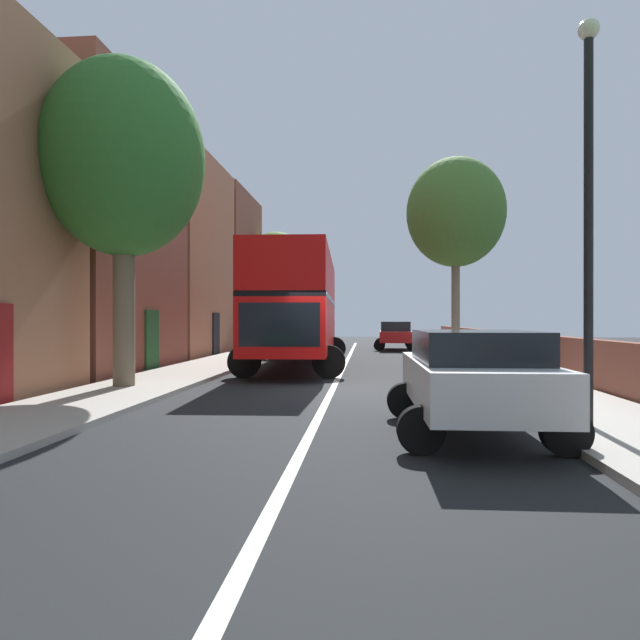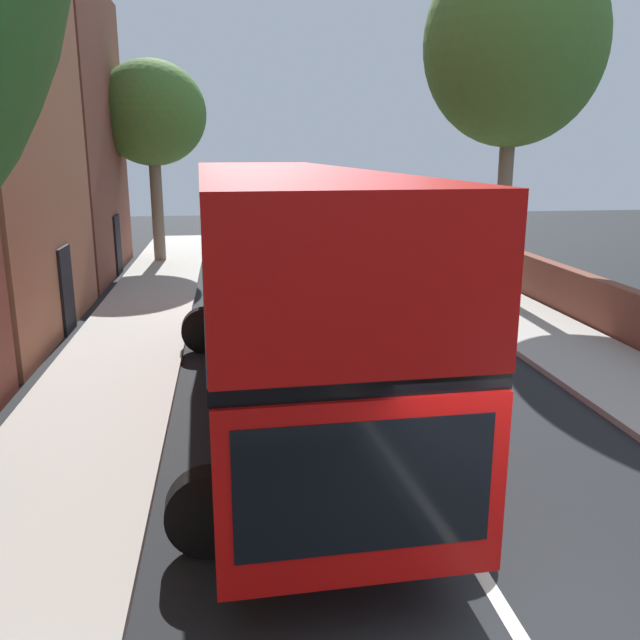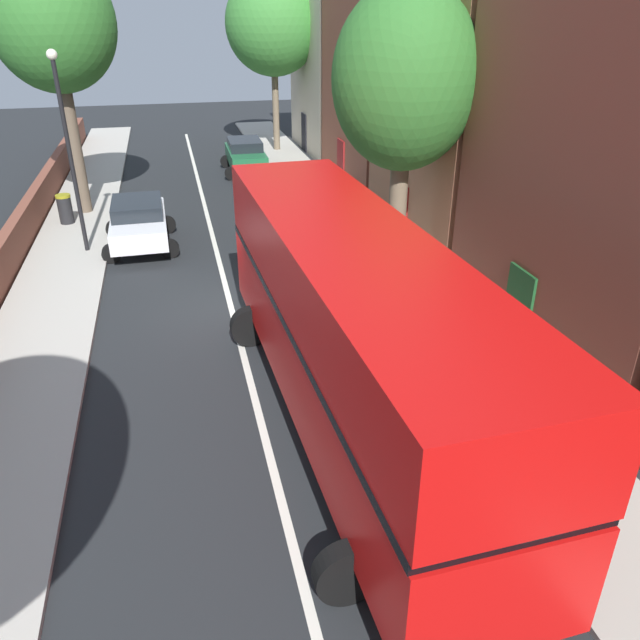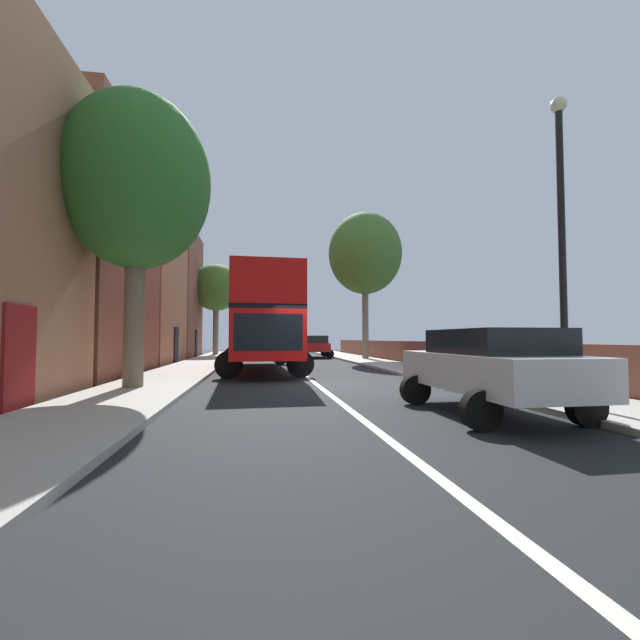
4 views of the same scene
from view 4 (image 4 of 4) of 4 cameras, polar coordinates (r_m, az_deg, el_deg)
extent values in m
plane|color=black|center=(13.17, -0.54, -8.80)|extent=(84.00, 84.00, 0.00)
cube|color=silver|center=(13.17, -0.54, -8.78)|extent=(0.16, 54.00, 0.01)
cube|color=#B2ADA3|center=(13.39, -22.02, -8.25)|extent=(2.60, 60.00, 0.12)
cube|color=#B2ADA3|center=(14.68, 18.95, -7.78)|extent=(2.60, 60.00, 0.12)
cube|color=maroon|center=(10.09, -36.01, -4.24)|extent=(0.08, 1.10, 2.10)
cube|color=brown|center=(18.52, -29.85, 8.14)|extent=(4.00, 7.68, 9.52)
cube|color=#194C23|center=(17.58, -23.94, -3.58)|extent=(0.08, 1.10, 2.10)
cube|color=#9E6647|center=(26.05, -23.46, 5.06)|extent=(4.00, 7.68, 9.58)
cube|color=black|center=(25.39, -19.17, -3.28)|extent=(0.08, 1.10, 2.10)
cube|color=brown|center=(33.80, -19.99, 3.38)|extent=(4.00, 7.68, 9.68)
cube|color=black|center=(33.29, -16.66, -3.11)|extent=(0.08, 1.10, 2.10)
cube|color=brown|center=(15.41, 24.05, -5.27)|extent=(0.36, 54.00, 1.29)
cube|color=red|center=(18.99, -8.21, -2.17)|extent=(2.94, 11.42, 1.70)
cube|color=black|center=(19.02, -8.19, 0.63)|extent=(2.96, 11.31, 0.16)
cube|color=red|center=(19.09, -8.18, 3.12)|extent=(2.94, 11.42, 1.50)
cube|color=black|center=(13.36, -7.08, -1.67)|extent=(2.20, 0.14, 1.19)
cylinder|color=black|center=(15.30, -2.74, -6.05)|extent=(1.01, 0.34, 1.00)
cylinder|color=black|center=(15.15, -12.42, -6.02)|extent=(1.01, 0.34, 1.00)
cylinder|color=black|center=(22.95, -5.47, -4.87)|extent=(1.01, 0.34, 1.00)
cylinder|color=black|center=(22.85, -11.90, -4.84)|extent=(1.01, 0.34, 1.00)
cube|color=#AD1919|center=(31.37, -0.68, -3.74)|extent=(1.94, 4.58, 0.61)
cube|color=black|center=(31.14, -0.64, -2.68)|extent=(1.72, 2.54, 0.55)
cylinder|color=black|center=(32.70, -2.53, -4.50)|extent=(0.65, 0.24, 0.64)
cylinder|color=black|center=(32.88, 0.65, -4.50)|extent=(0.65, 0.24, 0.64)
cylinder|color=black|center=(29.90, -2.14, -4.69)|extent=(0.65, 0.24, 0.64)
cylinder|color=black|center=(30.10, 1.32, -4.67)|extent=(0.65, 0.24, 0.64)
cube|color=silver|center=(8.55, 22.10, -6.52)|extent=(1.87, 4.23, 0.67)
cube|color=black|center=(8.35, 22.79, -2.74)|extent=(1.70, 2.34, 0.46)
cylinder|color=black|center=(9.34, 12.95, -9.33)|extent=(0.64, 0.23, 0.64)
cylinder|color=black|center=(10.19, 22.77, -8.62)|extent=(0.64, 0.23, 0.64)
cylinder|color=black|center=(7.02, 21.25, -11.49)|extent=(0.64, 0.23, 0.64)
cylinder|color=black|center=(8.11, 32.78, -10.03)|extent=(0.64, 0.23, 0.64)
cylinder|color=brown|center=(12.47, -24.14, 2.40)|extent=(0.53, 0.53, 4.68)
ellipsoid|color=#2D6B28|center=(13.17, -23.86, 17.04)|extent=(4.00, 4.00, 4.90)
cylinder|color=#7A6B56|center=(27.74, 6.25, 0.74)|extent=(0.42, 0.42, 5.80)
ellipsoid|color=#47752D|center=(28.28, 6.21, 9.10)|extent=(4.89, 4.89, 5.46)
cylinder|color=#7A6B56|center=(35.43, -14.14, -0.92)|extent=(0.46, 0.46, 4.55)
ellipsoid|color=#47752D|center=(35.67, -14.08, 4.38)|extent=(4.08, 4.08, 3.89)
cylinder|color=black|center=(9.87, 30.35, 7.64)|extent=(0.14, 0.14, 6.00)
sphere|color=silver|center=(10.87, 29.94, 24.24)|extent=(0.32, 0.32, 0.32)
camera|label=1|loc=(3.07, 106.99, 7.27)|focal=31.00mm
camera|label=2|loc=(8.96, -13.13, 16.51)|focal=37.40mm
camera|label=3|loc=(29.49, -2.50, 9.42)|focal=34.58mm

